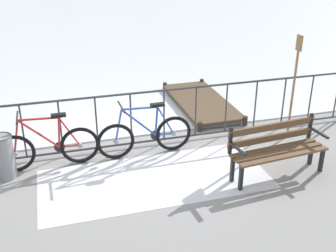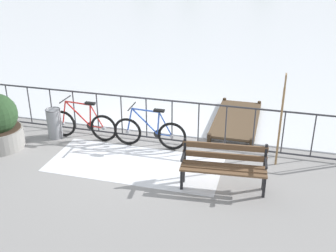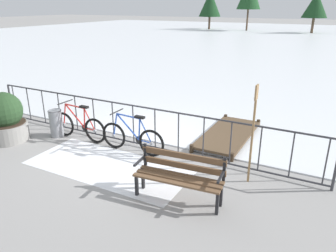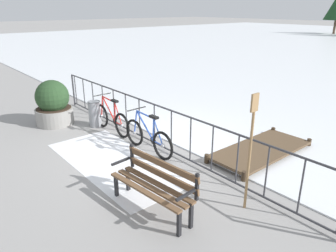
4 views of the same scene
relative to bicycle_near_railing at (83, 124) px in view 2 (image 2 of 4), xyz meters
name	(u,v)px [view 2 (image 2 of 4)]	position (x,y,z in m)	size (l,w,h in m)	color
ground_plane	(147,140)	(1.48, 0.32, -0.37)	(160.00, 160.00, 0.00)	gray
frozen_pond	(250,0)	(1.48, 28.72, -0.35)	(80.00, 56.00, 0.03)	white
snow_patch	(135,164)	(1.60, -0.88, -0.36)	(3.64, 1.60, 0.01)	white
railing_fence	(146,118)	(1.48, 0.32, 0.19)	(9.06, 0.06, 1.07)	#38383D
bicycle_near_railing	(83,124)	(0.00, 0.00, 0.00)	(1.71, 0.52, 0.97)	black
bicycle_second	(150,132)	(1.66, -0.01, 0.00)	(1.71, 0.52, 0.97)	black
park_bench	(224,163)	(3.51, -1.25, 0.14)	(1.64, 0.62, 0.89)	brown
trash_bin	(54,123)	(-0.69, -0.13, 0.00)	(0.35, 0.35, 0.73)	gray
oar_upright	(281,115)	(4.47, -0.09, 0.77)	(0.04, 0.16, 1.98)	#937047
wooden_dock	(237,119)	(3.42, 1.88, -0.25)	(1.10, 2.63, 0.20)	brown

